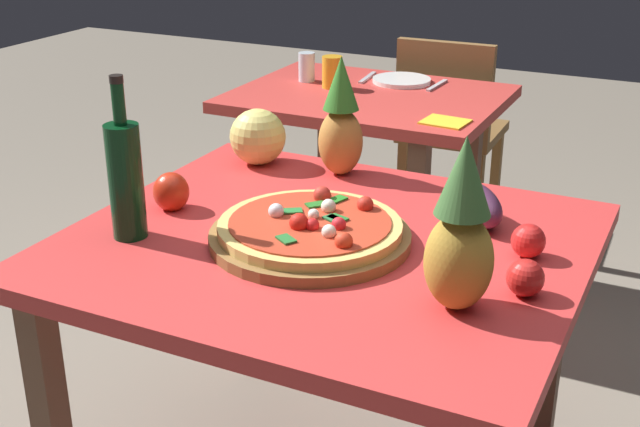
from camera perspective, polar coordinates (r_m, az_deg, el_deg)
The scene contains 19 objects.
display_table at distance 1.90m, azimuth 0.40°, elevation -4.13°, with size 1.12×0.98×0.74m.
background_table at distance 3.10m, azimuth 3.23°, elevation 5.97°, with size 0.94×0.73×0.74m.
dining_chair at distance 3.63m, azimuth 8.69°, elevation 6.00°, with size 0.41×0.41×0.85m.
pizza_board at distance 1.84m, azimuth -0.68°, elevation -1.62°, with size 0.44×0.44×0.03m, color olive.
pizza at distance 1.83m, azimuth -0.59°, elevation -0.81°, with size 0.40×0.40×0.06m.
wine_bottle at distance 1.87m, azimuth -13.01°, elevation 2.38°, with size 0.08×0.08×0.36m.
pineapple_left at distance 2.21m, azimuth 1.42°, elevation 6.18°, with size 0.12×0.12×0.32m.
pineapple_right at distance 1.54m, azimuth 9.48°, elevation -1.35°, with size 0.13×0.13×0.33m.
melon at distance 2.31m, azimuth -4.23°, elevation 5.19°, with size 0.15×0.15×0.15m, color #DDCE6A.
bell_pepper at distance 2.04m, azimuth -10.02°, elevation 1.46°, with size 0.09×0.09×0.10m, color red.
eggplant at distance 1.96m, azimuth 10.53°, elevation 0.62°, with size 0.20×0.09×0.09m, color #4B2642.
tomato_beside_pepper at distance 1.66m, azimuth 13.70°, elevation -4.25°, with size 0.07×0.07×0.07m, color red.
tomato_near_board at distance 1.82m, azimuth 13.89°, elevation -1.81°, with size 0.07×0.07×0.07m, color red.
drinking_glass_juice at distance 3.13m, azimuth 0.83°, elevation 9.54°, with size 0.07×0.07×0.12m, color #F6A520.
drinking_glass_water at distance 3.23m, azimuth -0.91°, elevation 9.88°, with size 0.06×0.06×0.11m, color silver.
dinner_plate at distance 3.23m, azimuth 5.54°, elevation 8.95°, with size 0.22×0.22×0.02m, color white.
fork_utensil at distance 3.28m, azimuth 3.22°, elevation 9.16°, with size 0.02×0.18×0.01m, color silver.
knife_utensil at distance 3.19m, azimuth 7.91°, elevation 8.57°, with size 0.02×0.18×0.01m, color silver.
napkin_folded at distance 2.73m, azimuth 8.46°, elevation 6.15°, with size 0.14×0.12×0.01m, color yellow.
Camera 1 is at (0.73, -1.53, 1.51)m, focal length 47.36 mm.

